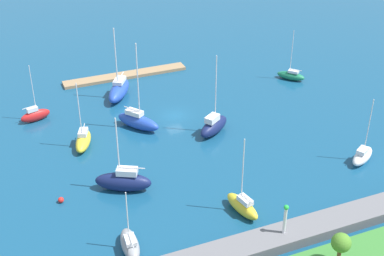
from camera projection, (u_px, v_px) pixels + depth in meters
name	position (u px, v px, depth m)	size (l,w,h in m)	color
water	(175.00, 115.00, 83.86)	(160.00, 160.00, 0.00)	navy
pier_dock	(126.00, 75.00, 96.30)	(22.31, 2.60, 0.54)	#997A56
breakwater	(277.00, 239.00, 58.33)	(60.19, 3.43, 1.29)	slate
harbor_beacon	(285.00, 217.00, 57.16)	(0.56, 0.56, 3.73)	silver
park_tree_midwest	(341.00, 243.00, 53.26)	(2.02, 2.02, 3.74)	brown
sailboat_yellow_outer_mooring	(242.00, 206.00, 62.74)	(2.66, 5.65, 9.97)	yellow
sailboat_navy_near_pier	(123.00, 181.00, 66.40)	(7.32, 5.26, 10.26)	#141E4C
sailboat_blue_lone_north	(119.00, 90.00, 88.68)	(6.40, 8.10, 12.17)	#2347B2
sailboat_red_mid_basin	(35.00, 115.00, 81.93)	(4.82, 2.47, 9.12)	red
sailboat_white_east_end	(362.00, 156.00, 72.18)	(5.33, 4.15, 9.32)	white
sailboat_green_center_basin	(291.00, 75.00, 95.01)	(4.55, 4.90, 9.04)	#19724C
sailboat_gray_west_end	(130.00, 244.00, 57.24)	(2.26, 5.26, 7.54)	gray
sailboat_yellow_inner_mooring	(83.00, 140.00, 75.49)	(3.93, 6.00, 10.02)	yellow
sailboat_navy_far_north	(214.00, 126.00, 78.55)	(6.49, 5.40, 12.14)	#141E4C
sailboat_blue_by_breakwater	(138.00, 121.00, 79.85)	(6.01, 7.08, 13.57)	#2347B2
mooring_buoy_red	(61.00, 200.00, 64.70)	(0.72, 0.72, 0.72)	red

